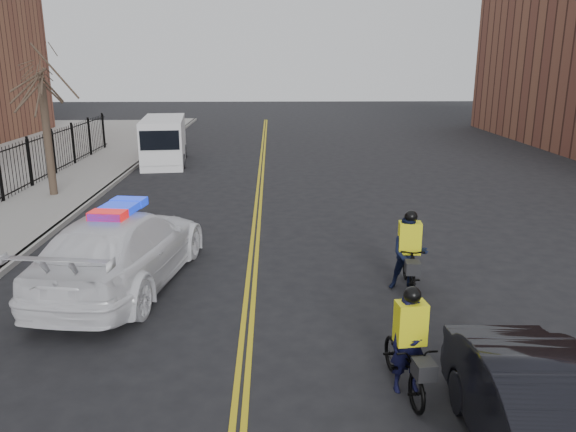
% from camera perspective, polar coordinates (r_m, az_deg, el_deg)
% --- Properties ---
extents(ground, '(120.00, 120.00, 0.00)m').
position_cam_1_polar(ground, '(11.62, -4.03, -9.70)').
color(ground, black).
rests_on(ground, ground).
extents(center_line_left, '(0.10, 60.00, 0.01)m').
position_cam_1_polar(center_line_left, '(19.15, -3.34, 0.59)').
color(center_line_left, gold).
rests_on(center_line_left, ground).
extents(center_line_right, '(0.10, 60.00, 0.01)m').
position_cam_1_polar(center_line_right, '(19.15, -2.86, 0.59)').
color(center_line_right, gold).
rests_on(center_line_right, ground).
extents(sidewalk, '(3.00, 60.00, 0.15)m').
position_cam_1_polar(sidewalk, '(20.74, -24.30, 0.57)').
color(sidewalk, gray).
rests_on(sidewalk, ground).
extents(curb, '(0.20, 60.00, 0.15)m').
position_cam_1_polar(curb, '(20.20, -20.37, 0.61)').
color(curb, gray).
rests_on(curb, ground).
extents(street_tree, '(3.20, 3.20, 4.80)m').
position_cam_1_polar(street_tree, '(22.09, -23.60, 10.63)').
color(street_tree, '#3A2C22').
rests_on(street_tree, sidewalk).
extents(police_cruiser, '(3.27, 6.24, 1.88)m').
position_cam_1_polar(police_cruiser, '(13.14, -16.48, -3.20)').
color(police_cruiser, white).
rests_on(police_cruiser, ground).
extents(dark_sedan, '(1.63, 4.30, 1.40)m').
position_cam_1_polar(dark_sedan, '(7.86, 24.86, -18.79)').
color(dark_sedan, black).
rests_on(dark_sedan, ground).
extents(cargo_van, '(2.52, 5.47, 2.21)m').
position_cam_1_polar(cargo_van, '(28.38, -12.50, 7.38)').
color(cargo_van, white).
rests_on(cargo_van, ground).
extents(cyclist_near, '(0.81, 1.81, 1.72)m').
position_cam_1_polar(cyclist_near, '(9.02, 12.17, -13.66)').
color(cyclist_near, black).
rests_on(cyclist_near, ground).
extents(cyclist_far, '(0.87, 1.85, 1.83)m').
position_cam_1_polar(cyclist_far, '(12.69, 12.14, -4.27)').
color(cyclist_far, black).
rests_on(cyclist_far, ground).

